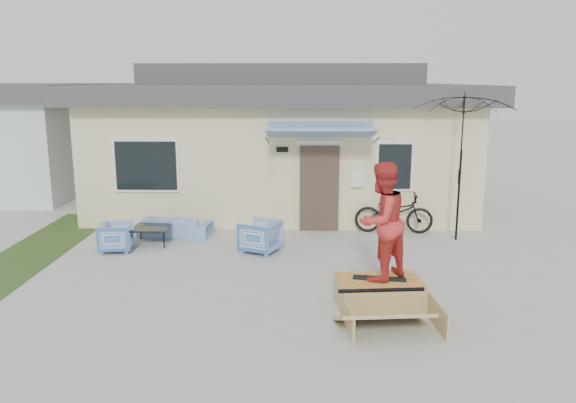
{
  "coord_description": "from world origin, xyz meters",
  "views": [
    {
      "loc": [
        0.55,
        -9.09,
        3.65
      ],
      "look_at": [
        0.3,
        1.8,
        1.3
      ],
      "focal_mm": 35.44,
      "sensor_mm": 36.0,
      "label": 1
    }
  ],
  "objects_px": {
    "skateboard": "(379,278)",
    "loveseat": "(175,222)",
    "coffee_table": "(152,235)",
    "skater": "(382,219)",
    "patio_umbrella": "(460,165)",
    "skate_ramp": "(380,293)",
    "armchair_left": "(116,236)",
    "armchair_right": "(260,235)",
    "bicycle": "(394,209)"
  },
  "relations": [
    {
      "from": "armchair_right",
      "to": "skater",
      "type": "bearing_deg",
      "value": 60.62
    },
    {
      "from": "patio_umbrella",
      "to": "skater",
      "type": "xyz_separation_m",
      "value": [
        -2.32,
        -3.98,
        -0.29
      ]
    },
    {
      "from": "loveseat",
      "to": "skateboard",
      "type": "bearing_deg",
      "value": 144.1
    },
    {
      "from": "coffee_table",
      "to": "skateboard",
      "type": "relative_size",
      "value": 0.92
    },
    {
      "from": "skater",
      "to": "patio_umbrella",
      "type": "bearing_deg",
      "value": -162.38
    },
    {
      "from": "patio_umbrella",
      "to": "skateboard",
      "type": "xyz_separation_m",
      "value": [
        -2.32,
        -3.98,
        -1.27
      ]
    },
    {
      "from": "skate_ramp",
      "to": "skater",
      "type": "height_order",
      "value": "skater"
    },
    {
      "from": "loveseat",
      "to": "coffee_table",
      "type": "xyz_separation_m",
      "value": [
        -0.39,
        -0.65,
        -0.14
      ]
    },
    {
      "from": "armchair_right",
      "to": "skate_ramp",
      "type": "bearing_deg",
      "value": 60.25
    },
    {
      "from": "skater",
      "to": "armchair_right",
      "type": "bearing_deg",
      "value": -95.59
    },
    {
      "from": "armchair_left",
      "to": "coffee_table",
      "type": "relative_size",
      "value": 0.87
    },
    {
      "from": "bicycle",
      "to": "skate_ramp",
      "type": "relative_size",
      "value": 1.04
    },
    {
      "from": "armchair_right",
      "to": "skateboard",
      "type": "distance_m",
      "value": 3.63
    },
    {
      "from": "coffee_table",
      "to": "bicycle",
      "type": "xyz_separation_m",
      "value": [
        5.61,
        1.07,
        0.4
      ]
    },
    {
      "from": "skate_ramp",
      "to": "skateboard",
      "type": "relative_size",
      "value": 2.08
    },
    {
      "from": "armchair_left",
      "to": "coffee_table",
      "type": "bearing_deg",
      "value": -53.41
    },
    {
      "from": "skateboard",
      "to": "loveseat",
      "type": "bearing_deg",
      "value": 144.08
    },
    {
      "from": "loveseat",
      "to": "patio_umbrella",
      "type": "xyz_separation_m",
      "value": [
        6.59,
        -0.15,
        1.42
      ]
    },
    {
      "from": "patio_umbrella",
      "to": "skateboard",
      "type": "bearing_deg",
      "value": -120.25
    },
    {
      "from": "loveseat",
      "to": "skater",
      "type": "relative_size",
      "value": 0.89
    },
    {
      "from": "armchair_right",
      "to": "skater",
      "type": "height_order",
      "value": "skater"
    },
    {
      "from": "armchair_left",
      "to": "patio_umbrella",
      "type": "bearing_deg",
      "value": -88.75
    },
    {
      "from": "skate_ramp",
      "to": "skateboard",
      "type": "bearing_deg",
      "value": 90.0
    },
    {
      "from": "loveseat",
      "to": "skate_ramp",
      "type": "bearing_deg",
      "value": 143.82
    },
    {
      "from": "skate_ramp",
      "to": "armchair_left",
      "type": "bearing_deg",
      "value": 145.44
    },
    {
      "from": "patio_umbrella",
      "to": "skate_ramp",
      "type": "bearing_deg",
      "value": -119.92
    },
    {
      "from": "loveseat",
      "to": "armchair_left",
      "type": "xyz_separation_m",
      "value": [
        -1.01,
        -1.23,
        0.01
      ]
    },
    {
      "from": "skateboard",
      "to": "skater",
      "type": "xyz_separation_m",
      "value": [
        0.0,
        0.0,
        0.99
      ]
    },
    {
      "from": "armchair_left",
      "to": "armchair_right",
      "type": "distance_m",
      "value": 3.11
    },
    {
      "from": "armchair_right",
      "to": "skateboard",
      "type": "bearing_deg",
      "value": 60.62
    },
    {
      "from": "armchair_left",
      "to": "bicycle",
      "type": "distance_m",
      "value": 6.45
    },
    {
      "from": "skater",
      "to": "bicycle",
      "type": "bearing_deg",
      "value": -143.98
    },
    {
      "from": "loveseat",
      "to": "armchair_right",
      "type": "xyz_separation_m",
      "value": [
        2.1,
        -1.21,
        0.05
      ]
    },
    {
      "from": "coffee_table",
      "to": "patio_umbrella",
      "type": "height_order",
      "value": "patio_umbrella"
    },
    {
      "from": "skate_ramp",
      "to": "skateboard",
      "type": "distance_m",
      "value": 0.26
    },
    {
      "from": "coffee_table",
      "to": "skater",
      "type": "bearing_deg",
      "value": -36.84
    },
    {
      "from": "armchair_left",
      "to": "skate_ramp",
      "type": "bearing_deg",
      "value": -126.01
    },
    {
      "from": "armchair_left",
      "to": "skate_ramp",
      "type": "relative_size",
      "value": 0.38
    },
    {
      "from": "armchair_left",
      "to": "skateboard",
      "type": "distance_m",
      "value": 6.02
    },
    {
      "from": "skate_ramp",
      "to": "armchair_right",
      "type": "bearing_deg",
      "value": 120.81
    },
    {
      "from": "armchair_right",
      "to": "coffee_table",
      "type": "distance_m",
      "value": 2.56
    },
    {
      "from": "armchair_left",
      "to": "patio_umbrella",
      "type": "distance_m",
      "value": 7.8
    },
    {
      "from": "loveseat",
      "to": "skate_ramp",
      "type": "distance_m",
      "value": 5.97
    },
    {
      "from": "bicycle",
      "to": "skater",
      "type": "relative_size",
      "value": 0.98
    },
    {
      "from": "armchair_left",
      "to": "bicycle",
      "type": "relative_size",
      "value": 0.37
    },
    {
      "from": "armchair_right",
      "to": "patio_umbrella",
      "type": "bearing_deg",
      "value": 127.38
    },
    {
      "from": "coffee_table",
      "to": "skater",
      "type": "xyz_separation_m",
      "value": [
        4.65,
        -3.49,
        1.27
      ]
    },
    {
      "from": "coffee_table",
      "to": "skateboard",
      "type": "xyz_separation_m",
      "value": [
        4.65,
        -3.49,
        0.28
      ]
    },
    {
      "from": "skate_ramp",
      "to": "patio_umbrella",
      "type": "bearing_deg",
      "value": 54.71
    },
    {
      "from": "bicycle",
      "to": "skateboard",
      "type": "xyz_separation_m",
      "value": [
        -0.96,
        -4.56,
        -0.12
      ]
    }
  ]
}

